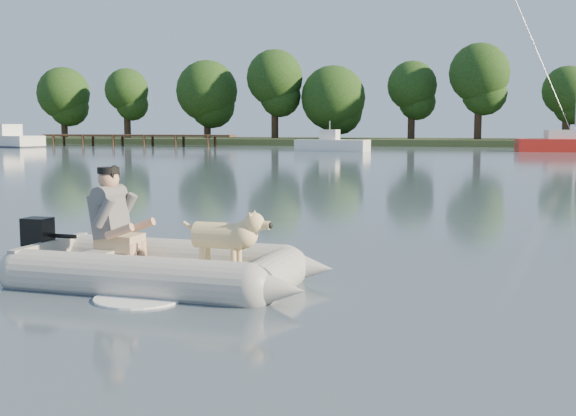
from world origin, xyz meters
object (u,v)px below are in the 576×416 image
(cabin_cruiser, at_px, (8,136))
(motorboat, at_px, (332,137))
(man, at_px, (111,212))
(dog, at_px, (220,240))
(dock, at_px, (138,140))
(dinghy, at_px, (164,231))

(cabin_cruiser, distance_m, motorboat, 29.47)
(man, bearing_deg, dog, 0.00)
(man, relative_size, motorboat, 0.21)
(motorboat, bearing_deg, dock, 165.01)
(dinghy, xyz_separation_m, cabin_cruiser, (-35.26, 47.39, 0.35))
(man, bearing_deg, motorboat, 100.32)
(motorboat, bearing_deg, dinghy, -73.67)
(dock, relative_size, dinghy, 3.79)
(dog, relative_size, motorboat, 0.18)
(cabin_cruiser, bearing_deg, dock, 48.25)
(motorboat, bearing_deg, cabin_cruiser, -178.47)
(man, bearing_deg, dock, 118.69)
(man, relative_size, cabin_cruiser, 0.15)
(dock, distance_m, cabin_cruiser, 11.06)
(man, bearing_deg, cabin_cruiser, 129.57)
(dock, xyz_separation_m, dog, (26.00, -52.19, 0.03))
(dinghy, height_order, motorboat, motorboat)
(cabin_cruiser, bearing_deg, dinghy, -30.90)
(dinghy, height_order, man, man)
(dog, bearing_deg, cabin_cruiser, 130.63)
(dock, height_order, motorboat, motorboat)
(dinghy, bearing_deg, dog, 4.57)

